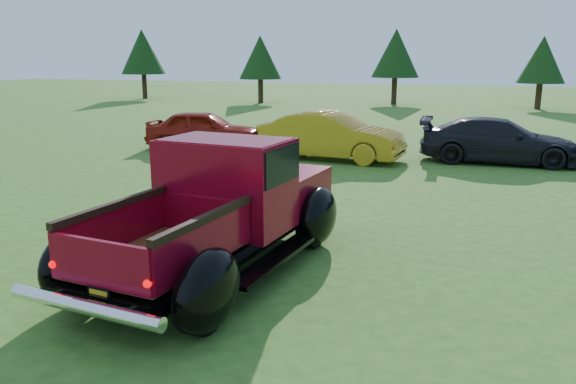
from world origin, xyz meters
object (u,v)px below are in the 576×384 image
(tree_far_west, at_px, (143,52))
(show_car_red, at_px, (204,130))
(tree_mid_right, at_px, (542,60))
(show_car_grey, at_px, (498,140))
(show_car_yellow, at_px, (331,136))
(pickup_truck, at_px, (227,205))
(tree_west, at_px, (260,57))
(tree_mid_left, at_px, (396,53))

(tree_far_west, bearing_deg, show_car_red, -52.87)
(tree_mid_right, xyz_separation_m, show_car_grey, (-2.80, -19.97, -2.29))
(show_car_yellow, xyz_separation_m, show_car_grey, (4.97, 1.12, -0.07))
(tree_far_west, bearing_deg, tree_mid_right, -0.00)
(show_car_red, bearing_deg, pickup_truck, -162.69)
(tree_west, distance_m, show_car_yellow, 22.67)
(show_car_red, xyz_separation_m, show_car_yellow, (4.73, -0.62, 0.07))
(tree_mid_left, relative_size, pickup_truck, 0.91)
(tree_west, distance_m, show_car_grey, 24.43)
(tree_far_west, distance_m, show_car_grey, 32.28)
(tree_mid_left, xyz_separation_m, show_car_red, (-3.50, -21.47, -2.70))
(tree_mid_left, bearing_deg, tree_mid_right, -6.34)
(tree_west, distance_m, show_car_red, 20.38)
(tree_west, relative_size, show_car_red, 1.16)
(tree_far_west, xyz_separation_m, show_car_grey, (25.20, -19.97, -2.84))
(show_car_red, height_order, show_car_yellow, show_car_yellow)
(tree_far_west, relative_size, show_car_yellow, 1.15)
(tree_mid_right, distance_m, show_car_red, 24.10)
(tree_mid_right, bearing_deg, tree_far_west, 180.00)
(show_car_red, bearing_deg, show_car_yellow, -108.87)
(tree_west, relative_size, tree_mid_left, 0.92)
(show_car_yellow, distance_m, show_car_grey, 5.10)
(tree_west, height_order, tree_mid_left, tree_mid_left)
(tree_mid_right, relative_size, show_car_yellow, 0.97)
(tree_west, bearing_deg, tree_mid_left, 12.53)
(tree_far_west, distance_m, tree_west, 10.06)
(tree_mid_left, relative_size, show_car_yellow, 1.11)
(pickup_truck, height_order, show_car_red, pickup_truck)
(tree_mid_left, distance_m, show_car_grey, 22.04)
(show_car_red, distance_m, show_car_grey, 9.71)
(show_car_red, bearing_deg, tree_far_west, 25.68)
(tree_west, relative_size, show_car_grey, 0.99)
(tree_far_west, xyz_separation_m, pickup_truck, (21.00, -30.50, -2.59))
(tree_west, xyz_separation_m, tree_mid_left, (9.00, 2.00, 0.27))
(show_car_red, relative_size, show_car_grey, 0.85)
(tree_mid_left, xyz_separation_m, tree_mid_right, (9.00, -1.00, -0.41))
(tree_west, bearing_deg, show_car_grey, -51.30)
(show_car_grey, bearing_deg, pickup_truck, 156.94)
(tree_mid_left, distance_m, show_car_red, 21.93)
(show_car_red, relative_size, show_car_yellow, 0.88)
(pickup_truck, bearing_deg, tree_mid_left, 99.71)
(tree_west, height_order, show_car_yellow, tree_west)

